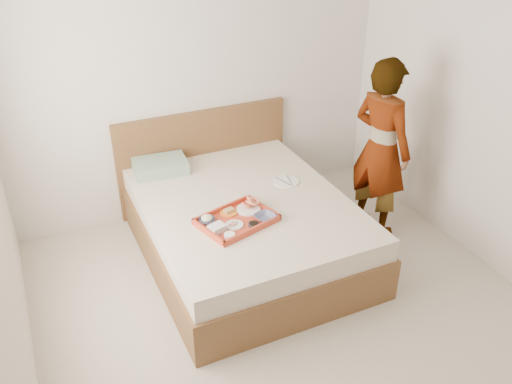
{
  "coord_description": "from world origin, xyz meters",
  "views": [
    {
      "loc": [
        -1.48,
        -2.38,
        2.74
      ],
      "look_at": [
        0.04,
        0.9,
        0.65
      ],
      "focal_mm": 37.63,
      "sensor_mm": 36.0,
      "label": 1
    }
  ],
  "objects": [
    {
      "name": "tray",
      "position": [
        -0.19,
        0.74,
        0.55
      ],
      "size": [
        0.63,
        0.53,
        0.05
      ],
      "primitive_type": "cube",
      "rotation": [
        0.0,
        0.0,
        0.27
      ],
      "color": "red",
      "rests_on": "bed"
    },
    {
      "name": "cheese_round",
      "position": [
        -0.32,
        0.56,
        0.56
      ],
      "size": [
        0.1,
        0.1,
        0.03
      ],
      "primitive_type": "cylinder",
      "rotation": [
        0.0,
        0.0,
        0.27
      ],
      "color": "white",
      "rests_on": "tray"
    },
    {
      "name": "salad_bowl",
      "position": [
        -0.4,
        0.81,
        0.56
      ],
      "size": [
        0.15,
        0.15,
        0.04
      ],
      "primitive_type": "imported",
      "rotation": [
        0.0,
        0.0,
        0.27
      ],
      "color": "#171B42",
      "rests_on": "tray"
    },
    {
      "name": "bread_plate",
      "position": [
        -0.21,
        0.86,
        0.55
      ],
      "size": [
        0.16,
        0.16,
        0.01
      ],
      "primitive_type": "cylinder",
      "rotation": [
        0.0,
        0.0,
        0.27
      ],
      "color": "orange",
      "rests_on": "tray"
    },
    {
      "name": "sauce_dish",
      "position": [
        -0.11,
        0.61,
        0.56
      ],
      "size": [
        0.1,
        0.1,
        0.03
      ],
      "primitive_type": "cylinder",
      "rotation": [
        0.0,
        0.0,
        0.27
      ],
      "color": "black",
      "rests_on": "tray"
    },
    {
      "name": "meat_plate",
      "position": [
        -0.23,
        0.68,
        0.55
      ],
      "size": [
        0.17,
        0.17,
        0.01
      ],
      "primitive_type": "cylinder",
      "rotation": [
        0.0,
        0.0,
        0.27
      ],
      "color": "white",
      "rests_on": "tray"
    },
    {
      "name": "wall_back",
      "position": [
        0.0,
        2.0,
        1.3
      ],
      "size": [
        3.5,
        0.01,
        2.6
      ],
      "primitive_type": "cube",
      "color": "silver",
      "rests_on": "ground"
    },
    {
      "name": "pillow",
      "position": [
        -0.48,
        1.77,
        0.58
      ],
      "size": [
        0.48,
        0.35,
        0.11
      ],
      "primitive_type": "cube",
      "rotation": [
        0.0,
        0.0,
        -0.08
      ],
      "color": "#A0B7A3",
      "rests_on": "bed"
    },
    {
      "name": "navy_bowl_big",
      "position": [
        0.01,
        0.66,
        0.56
      ],
      "size": [
        0.19,
        0.19,
        0.04
      ],
      "primitive_type": "imported",
      "rotation": [
        0.0,
        0.0,
        0.27
      ],
      "color": "#171B42",
      "rests_on": "tray"
    },
    {
      "name": "ground",
      "position": [
        0.0,
        0.0,
        0.0
      ],
      "size": [
        3.5,
        4.0,
        0.01
      ],
      "primitive_type": "cube",
      "color": "beige",
      "rests_on": "ground"
    },
    {
      "name": "dinner_plate",
      "position": [
        0.43,
        1.13,
        0.54
      ],
      "size": [
        0.23,
        0.23,
        0.01
      ],
      "primitive_type": "cylinder",
      "rotation": [
        0.0,
        0.0,
        -0.05
      ],
      "color": "white",
      "rests_on": "bed"
    },
    {
      "name": "prawn_plate",
      "position": [
        -0.05,
        0.84,
        0.55
      ],
      "size": [
        0.23,
        0.23,
        0.01
      ],
      "primitive_type": "cylinder",
      "rotation": [
        0.0,
        0.0,
        0.27
      ],
      "color": "white",
      "rests_on": "tray"
    },
    {
      "name": "plastic_tub",
      "position": [
        -0.37,
        0.67,
        0.57
      ],
      "size": [
        0.14,
        0.12,
        0.05
      ],
      "primitive_type": "cube",
      "rotation": [
        0.0,
        0.0,
        0.27
      ],
      "color": "silver",
      "rests_on": "tray"
    },
    {
      "name": "headboard",
      "position": [
        -0.01,
        1.97,
        0.47
      ],
      "size": [
        1.65,
        0.06,
        0.95
      ],
      "primitive_type": "cube",
      "color": "brown",
      "rests_on": "ground"
    },
    {
      "name": "person",
      "position": [
        1.21,
        0.9,
        0.79
      ],
      "size": [
        0.5,
        0.65,
        1.58
      ],
      "primitive_type": "imported",
      "rotation": [
        0.0,
        0.0,
        1.81
      ],
      "color": "white",
      "rests_on": "ground"
    },
    {
      "name": "bed",
      "position": [
        -0.01,
        1.0,
        0.27
      ],
      "size": [
        1.65,
        2.0,
        0.53
      ],
      "primitive_type": "cube",
      "color": "brown",
      "rests_on": "ground"
    }
  ]
}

